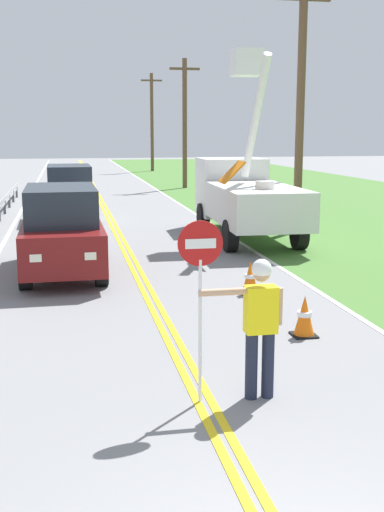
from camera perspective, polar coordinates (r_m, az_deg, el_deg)
The scene contains 14 objects.
centerline_yellow_left at distance 23.96m, azimuth -7.37°, elevation 2.90°, with size 0.11×110.00×0.01m, color yellow.
centerline_yellow_right at distance 23.97m, azimuth -6.94°, elevation 2.92°, with size 0.11×110.00×0.01m, color yellow.
edge_line_right at distance 24.47m, azimuth 1.30°, elevation 3.16°, with size 0.12×110.00×0.01m, color silver.
edge_line_left at distance 23.99m, azimuth -15.77°, elevation 2.59°, with size 0.12×110.00×0.01m, color silver.
flagger_worker at distance 8.11m, azimuth 6.09°, elevation -5.70°, with size 1.09×0.25×1.83m.
stop_sign_paddle at distance 7.76m, azimuth 0.75°, elevation -1.35°, with size 0.56×0.04×2.33m.
utility_bucket_truck at distance 20.74m, azimuth 4.70°, elevation 5.65°, with size 2.84×6.87×5.88m.
oncoming_suv_nearest at distance 15.52m, azimuth -11.57°, elevation 2.27°, with size 1.96×4.63×2.10m.
oncoming_suv_second at distance 25.29m, azimuth -10.90°, elevation 5.63°, with size 1.98×4.63×2.10m.
utility_pole_near at distance 21.96m, azimuth 9.69°, elevation 13.27°, with size 1.80×0.28×8.18m.
utility_pole_mid at distance 38.91m, azimuth -0.65°, elevation 11.98°, with size 1.80×0.28×7.61m.
utility_pole_far at distance 55.90m, azimuth -3.61°, elevation 12.01°, with size 1.80×0.28×8.24m.
traffic_cone_lead at distance 10.86m, azimuth 10.04°, elevation -5.36°, with size 0.40×0.40×0.70m.
traffic_cone_mid at distance 13.49m, azimuth 5.24°, elevation -2.00°, with size 0.40×0.40×0.70m.
Camera 1 is at (-1.62, -3.67, 3.38)m, focal length 44.65 mm.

